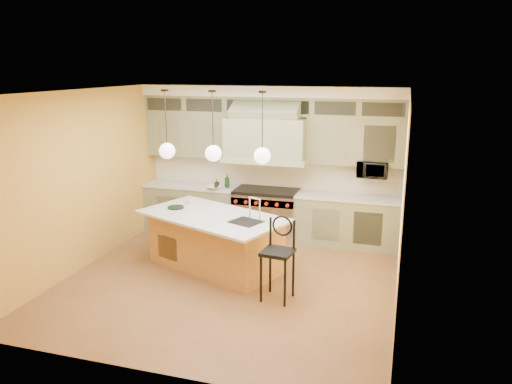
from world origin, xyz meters
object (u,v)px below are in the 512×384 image
(kitchen_island, at_px, (215,240))
(counter_stool, at_px, (278,253))
(microwave, at_px, (372,169))
(range, at_px, (266,213))

(kitchen_island, relative_size, counter_stool, 2.22)
(counter_stool, bearing_deg, kitchen_island, 154.04)
(counter_stool, distance_m, microwave, 2.92)
(range, distance_m, microwave, 2.18)
(kitchen_island, bearing_deg, range, 98.79)
(counter_stool, relative_size, microwave, 2.22)
(range, xyz_separation_m, counter_stool, (0.87, -2.50, 0.20))
(counter_stool, xyz_separation_m, microwave, (1.08, 2.60, 0.76))
(kitchen_island, bearing_deg, counter_stool, -10.33)
(range, xyz_separation_m, kitchen_island, (-0.40, -1.70, -0.01))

